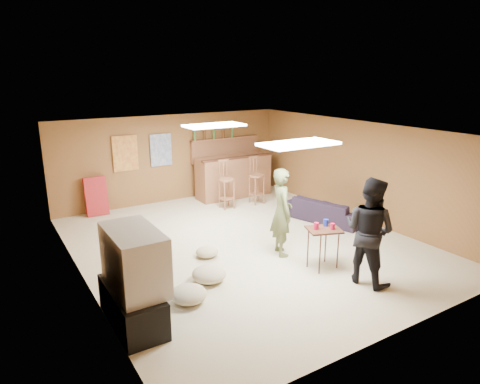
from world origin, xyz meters
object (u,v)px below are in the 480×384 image
bar_counter (234,176)px  tray_table (323,248)px  tv_body (134,259)px  person_black (369,231)px  sofa (325,210)px  person_olive (282,212)px

bar_counter → tray_table: 4.62m
tv_body → bar_counter: (4.15, 4.45, -0.35)m
person_black → sofa: 2.94m
person_olive → sofa: person_olive is taller
person_black → tray_table: size_ratio=2.42×
tv_body → tray_table: 3.25m
person_black → sofa: (1.43, 2.51, -0.60)m
tv_body → sofa: (4.88, 1.71, -0.65)m
bar_counter → tv_body: bearing=-133.0°
tv_body → sofa: 5.21m
person_black → sofa: bearing=-42.0°
sofa → tray_table: bearing=119.1°
bar_counter → person_olive: person_olive is taller
bar_counter → person_black: person_black is taller
sofa → tray_table: 2.44m
tv_body → sofa: size_ratio=0.63×
person_olive → tray_table: bearing=-145.8°
tray_table → person_olive: bearing=106.4°
sofa → person_black: bearing=132.9°
tv_body → person_olive: person_olive is taller
sofa → tray_table: tray_table is taller
tv_body → person_black: person_black is taller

